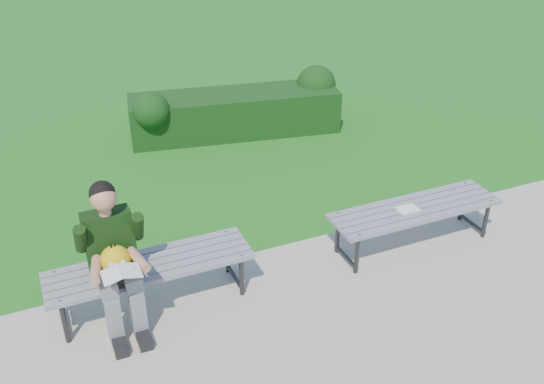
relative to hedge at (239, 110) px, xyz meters
name	(u,v)px	position (x,y,z in m)	size (l,w,h in m)	color
ground	(264,252)	(-0.85, -2.92, -0.35)	(80.00, 80.00, 0.00)	#157A15
walkway	(348,367)	(-0.85, -4.67, -0.34)	(30.00, 3.50, 0.02)	beige
hedge	(239,110)	(0.00, 0.00, 0.00)	(3.12, 1.26, 0.86)	#0D360D
bench_left	(150,269)	(-2.09, -3.30, 0.06)	(1.80, 0.50, 0.46)	slate
bench_right	(415,212)	(0.60, -3.43, 0.06)	(1.80, 0.50, 0.46)	slate
seated_boy	(113,255)	(-2.39, -3.40, 0.36)	(0.56, 0.76, 1.31)	gray
paper_sheet	(407,209)	(0.50, -3.43, 0.12)	(0.22, 0.16, 0.01)	white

